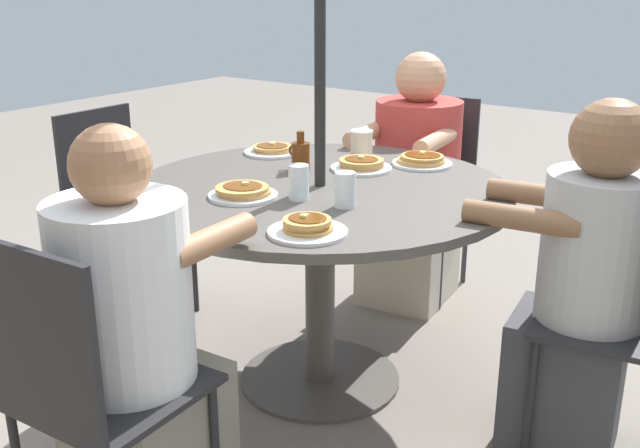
{
  "coord_description": "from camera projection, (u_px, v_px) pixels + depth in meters",
  "views": [
    {
      "loc": [
        -1.43,
        2.0,
        1.46
      ],
      "look_at": [
        0.0,
        0.0,
        0.62
      ],
      "focal_mm": 42.0,
      "sensor_mm": 36.0,
      "label": 1
    }
  ],
  "objects": [
    {
      "name": "diner_north",
      "position": [
        136.0,
        356.0,
        1.93
      ],
      "size": [
        0.36,
        0.51,
        1.12
      ],
      "rotation": [
        0.0,
        0.0,
        -3.09
      ],
      "color": "gray",
      "rests_on": "ground"
    },
    {
      "name": "ground_plane",
      "position": [
        320.0,
        379.0,
        2.8
      ],
      "size": [
        12.0,
        12.0,
        0.0
      ],
      "primitive_type": "plane",
      "color": "gray"
    },
    {
      "name": "pancake_plate_d",
      "position": [
        243.0,
        192.0,
        2.42
      ],
      "size": [
        0.23,
        0.23,
        0.05
      ],
      "color": "white",
      "rests_on": "patio_table"
    },
    {
      "name": "diner_east",
      "position": [
        581.0,
        297.0,
        2.24
      ],
      "size": [
        0.54,
        0.38,
        1.12
      ],
      "rotation": [
        0.0,
        0.0,
        -1.43
      ],
      "color": "#3D3D42",
      "rests_on": "ground"
    },
    {
      "name": "umbrella_pole",
      "position": [
        320.0,
        48.0,
        2.41
      ],
      "size": [
        0.04,
        0.04,
        2.43
      ],
      "primitive_type": "cylinder",
      "color": "black",
      "rests_on": "ground"
    },
    {
      "name": "pancake_plate_b",
      "position": [
        273.0,
        150.0,
        3.0
      ],
      "size": [
        0.23,
        0.23,
        0.04
      ],
      "color": "white",
      "rests_on": "patio_table"
    },
    {
      "name": "patio_chair_west",
      "position": [
        118.0,
        200.0,
        3.2
      ],
      "size": [
        0.42,
        0.42,
        0.9
      ],
      "rotation": [
        0.0,
        0.0,
        -4.7
      ],
      "color": "#232326",
      "rests_on": "ground"
    },
    {
      "name": "drinking_glass_b",
      "position": [
        345.0,
        190.0,
        2.31
      ],
      "size": [
        0.06,
        0.06,
        0.11
      ],
      "primitive_type": "cylinder",
      "color": "silver",
      "rests_on": "patio_table"
    },
    {
      "name": "pancake_plate_c",
      "position": [
        307.0,
        227.0,
        2.08
      ],
      "size": [
        0.23,
        0.23,
        0.06
      ],
      "color": "white",
      "rests_on": "patio_table"
    },
    {
      "name": "coffee_cup",
      "position": [
        361.0,
        144.0,
        2.91
      ],
      "size": [
        0.09,
        0.09,
        0.11
      ],
      "color": "beige",
      "rests_on": "patio_table"
    },
    {
      "name": "syrup_bottle",
      "position": [
        300.0,
        155.0,
        2.75
      ],
      "size": [
        0.09,
        0.07,
        0.14
      ],
      "color": "#602D0F",
      "rests_on": "patio_table"
    },
    {
      "name": "diner_south",
      "position": [
        413.0,
        192.0,
        3.37
      ],
      "size": [
        0.43,
        0.58,
        1.12
      ],
      "rotation": [
        0.0,
        0.0,
        0.12
      ],
      "color": "beige",
      "rests_on": "ground"
    },
    {
      "name": "patio_chair_south",
      "position": [
        427.0,
        180.0,
        3.51
      ],
      "size": [
        0.46,
        0.46,
        0.9
      ],
      "rotation": [
        0.0,
        0.0,
        0.12
      ],
      "color": "#232326",
      "rests_on": "ground"
    },
    {
      "name": "pancake_plate_a",
      "position": [
        361.0,
        165.0,
        2.75
      ],
      "size": [
        0.23,
        0.23,
        0.05
      ],
      "color": "white",
      "rests_on": "patio_table"
    },
    {
      "name": "drinking_glass_a",
      "position": [
        299.0,
        182.0,
        2.38
      ],
      "size": [
        0.07,
        0.07,
        0.11
      ],
      "primitive_type": "cylinder",
      "color": "silver",
      "rests_on": "patio_table"
    },
    {
      "name": "patio_table",
      "position": [
        320.0,
        219.0,
        2.59
      ],
      "size": [
        1.31,
        1.31,
        0.75
      ],
      "color": "#4C4742",
      "rests_on": "ground"
    },
    {
      "name": "pancake_plate_e",
      "position": [
        422.0,
        161.0,
        2.82
      ],
      "size": [
        0.23,
        0.23,
        0.05
      ],
      "color": "white",
      "rests_on": "patio_table"
    },
    {
      "name": "patio_chair_north",
      "position": [
        84.0,
        383.0,
        1.79
      ],
      "size": [
        0.43,
        0.43,
        0.9
      ],
      "rotation": [
        0.0,
        0.0,
        -3.09
      ],
      "color": "#232326",
      "rests_on": "ground"
    }
  ]
}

